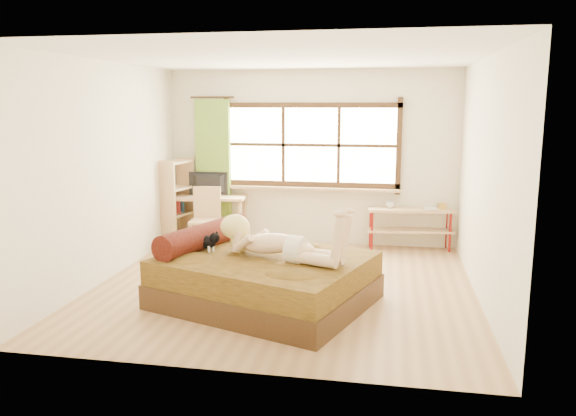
% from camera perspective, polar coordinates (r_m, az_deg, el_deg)
% --- Properties ---
extents(floor, '(4.50, 4.50, 0.00)m').
position_cam_1_polar(floor, '(6.87, -0.39, -7.94)').
color(floor, '#9E754C').
rests_on(floor, ground).
extents(ceiling, '(4.50, 4.50, 0.00)m').
position_cam_1_polar(ceiling, '(6.54, -0.42, 15.11)').
color(ceiling, white).
rests_on(ceiling, wall_back).
extents(wall_back, '(4.50, 0.00, 4.50)m').
position_cam_1_polar(wall_back, '(8.78, 2.35, 5.11)').
color(wall_back, silver).
rests_on(wall_back, floor).
extents(wall_front, '(4.50, 0.00, 4.50)m').
position_cam_1_polar(wall_front, '(4.41, -5.87, -0.35)').
color(wall_front, silver).
rests_on(wall_front, floor).
extents(wall_left, '(0.00, 4.50, 4.50)m').
position_cam_1_polar(wall_left, '(7.33, -17.99, 3.53)').
color(wall_left, silver).
rests_on(wall_left, floor).
extents(wall_right, '(0.00, 4.50, 4.50)m').
position_cam_1_polar(wall_right, '(6.54, 19.37, 2.66)').
color(wall_right, silver).
rests_on(wall_right, floor).
extents(window, '(2.80, 0.16, 1.46)m').
position_cam_1_polar(window, '(8.74, 2.33, 6.13)').
color(window, '#FFEDBF').
rests_on(window, wall_back).
extents(curtain, '(0.55, 0.10, 2.20)m').
position_cam_1_polar(curtain, '(9.03, -7.58, 3.90)').
color(curtain, olive).
rests_on(curtain, wall_back).
extents(bed, '(2.58, 2.32, 0.81)m').
position_cam_1_polar(bed, '(6.27, -2.72, -7.00)').
color(bed, '#33180F').
rests_on(bed, floor).
extents(woman, '(1.55, 0.90, 0.64)m').
position_cam_1_polar(woman, '(6.02, -1.06, -2.17)').
color(woman, '#DDB48E').
rests_on(woman, bed).
extents(kitten, '(0.34, 0.23, 0.26)m').
position_cam_1_polar(kitten, '(6.43, -8.42, -3.22)').
color(kitten, black).
rests_on(kitten, bed).
extents(desk, '(1.25, 0.67, 0.75)m').
position_cam_1_polar(desk, '(8.95, -8.17, 0.60)').
color(desk, tan).
rests_on(desk, floor).
extents(monitor, '(0.64, 0.15, 0.37)m').
position_cam_1_polar(monitor, '(8.95, -8.11, 2.44)').
color(monitor, black).
rests_on(monitor, desk).
extents(chair, '(0.46, 0.46, 0.94)m').
position_cam_1_polar(chair, '(8.60, -8.33, -0.67)').
color(chair, tan).
rests_on(chair, floor).
extents(pipe_shelf, '(1.29, 0.47, 0.71)m').
position_cam_1_polar(pipe_shelf, '(8.65, 12.37, -1.15)').
color(pipe_shelf, tan).
rests_on(pipe_shelf, floor).
extents(cup, '(0.14, 0.14, 0.10)m').
position_cam_1_polar(cup, '(8.61, 10.34, 0.32)').
color(cup, gray).
rests_on(cup, pipe_shelf).
extents(book, '(0.20, 0.25, 0.02)m').
position_cam_1_polar(book, '(8.63, 13.65, -0.04)').
color(book, gray).
rests_on(book, pipe_shelf).
extents(bookshelf, '(0.44, 0.63, 1.32)m').
position_cam_1_polar(bookshelf, '(9.02, -11.25, 0.71)').
color(bookshelf, tan).
rests_on(bookshelf, floor).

